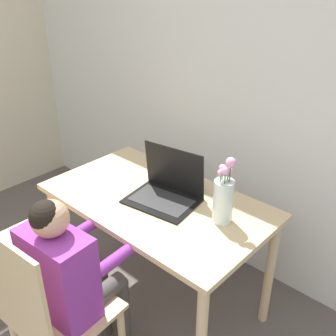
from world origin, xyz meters
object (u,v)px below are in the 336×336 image
at_px(chair_spare, 2,249).
at_px(water_bottle, 191,176).
at_px(chair_occupied, 51,315).
at_px(person_seated, 70,272).
at_px(laptop, 167,188).
at_px(flower_vase, 224,197).

distance_m(chair_spare, water_bottle, 1.07).
bearing_deg(chair_spare, chair_occupied, 173.01).
xyz_separation_m(person_seated, laptop, (-0.01, 0.63, 0.15)).
xyz_separation_m(laptop, flower_vase, (0.33, 0.03, 0.07)).
xyz_separation_m(chair_occupied, water_bottle, (0.04, 0.88, 0.34)).
distance_m(person_seated, laptop, 0.65).
bearing_deg(laptop, person_seated, -97.97).
distance_m(laptop, water_bottle, 0.14).
relative_size(person_seated, laptop, 2.63).
height_order(chair_occupied, laptop, laptop).
bearing_deg(flower_vase, chair_occupied, -112.15).
height_order(laptop, flower_vase, flower_vase).
xyz_separation_m(chair_occupied, laptop, (-0.02, 0.75, 0.30)).
height_order(chair_spare, laptop, laptop).
bearing_deg(person_seated, water_bottle, -97.93).
height_order(chair_spare, person_seated, person_seated).
relative_size(chair_occupied, flower_vase, 2.78).
xyz_separation_m(chair_occupied, flower_vase, (0.32, 0.78, 0.37)).
bearing_deg(water_bottle, flower_vase, -19.28).
bearing_deg(person_seated, chair_spare, 1.64).
bearing_deg(water_bottle, chair_occupied, -92.62).
relative_size(laptop, water_bottle, 1.84).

